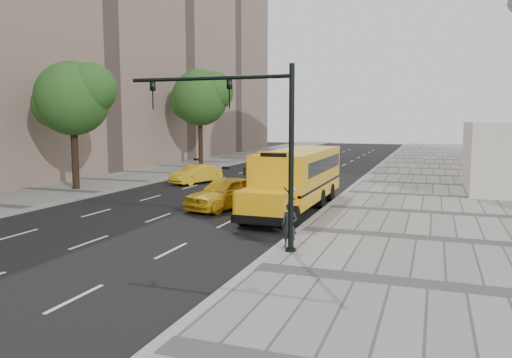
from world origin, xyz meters
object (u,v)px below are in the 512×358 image
(tree_b, at_px, (74,98))
(pedestrian, at_px, (289,225))
(traffic_signal, at_px, (251,134))
(tree_c, at_px, (201,97))
(taxi_far, at_px, (196,174))
(school_bus, at_px, (298,174))
(taxi_near, at_px, (226,193))

(tree_b, relative_size, pedestrian, 5.24)
(traffic_signal, bearing_deg, tree_c, 119.04)
(taxi_far, relative_size, pedestrian, 2.60)
(school_bus, distance_m, taxi_far, 11.95)
(school_bus, height_order, taxi_far, school_bus)
(tree_b, bearing_deg, taxi_far, 47.93)
(taxi_far, distance_m, traffic_signal, 19.27)
(traffic_signal, bearing_deg, school_bus, 94.49)
(school_bus, distance_m, traffic_signal, 9.13)
(traffic_signal, bearing_deg, tree_b, 147.40)
(school_bus, relative_size, taxi_near, 2.41)
(tree_b, distance_m, school_bus, 15.53)
(tree_b, xyz_separation_m, tree_c, (0.01, 18.10, 0.76))
(taxi_far, bearing_deg, taxi_near, -35.64)
(pedestrian, height_order, traffic_signal, traffic_signal)
(taxi_near, bearing_deg, school_bus, 39.99)
(school_bus, relative_size, pedestrian, 7.38)
(taxi_far, distance_m, pedestrian, 19.29)
(taxi_near, height_order, traffic_signal, traffic_signal)
(pedestrian, distance_m, traffic_signal, 3.42)
(tree_c, bearing_deg, taxi_far, -65.78)
(tree_b, xyz_separation_m, taxi_near, (11.42, -2.54, -5.11))
(tree_c, relative_size, school_bus, 0.81)
(taxi_far, bearing_deg, traffic_signal, -38.16)
(tree_c, height_order, taxi_near, tree_c)
(pedestrian, bearing_deg, traffic_signal, -155.63)
(tree_c, height_order, pedestrian, tree_c)
(taxi_near, distance_m, pedestrian, 8.84)
(taxi_far, xyz_separation_m, pedestrian, (11.39, -15.56, 0.26))
(tree_c, distance_m, school_bus, 24.85)
(tree_b, bearing_deg, school_bus, -4.51)
(school_bus, bearing_deg, tree_b, 175.49)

